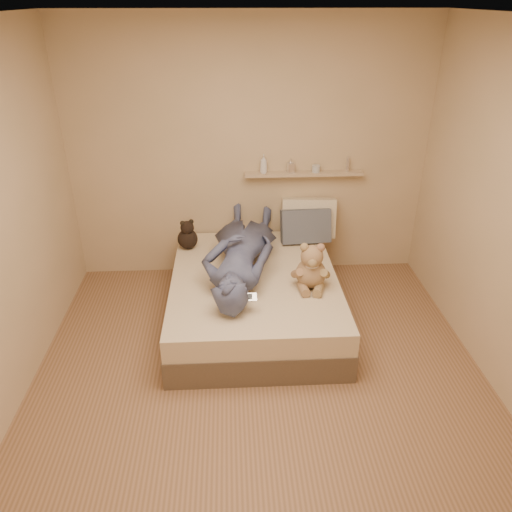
{
  "coord_description": "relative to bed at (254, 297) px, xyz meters",
  "views": [
    {
      "loc": [
        -0.2,
        -2.97,
        2.7
      ],
      "look_at": [
        0.0,
        0.65,
        0.8
      ],
      "focal_mm": 35.0,
      "sensor_mm": 36.0,
      "label": 1
    }
  ],
  "objects": [
    {
      "name": "room",
      "position": [
        0.0,
        -0.93,
        1.08
      ],
      "size": [
        3.8,
        3.8,
        3.8
      ],
      "color": "#8E6649",
      "rests_on": "ground"
    },
    {
      "name": "bed",
      "position": [
        0.0,
        0.0,
        0.0
      ],
      "size": [
        1.5,
        1.9,
        0.45
      ],
      "color": "brown",
      "rests_on": "floor"
    },
    {
      "name": "game_console",
      "position": [
        -0.09,
        -0.57,
        0.36
      ],
      "size": [
        0.16,
        0.07,
        0.05
      ],
      "color": "silver",
      "rests_on": "bed"
    },
    {
      "name": "teddy_bear",
      "position": [
        0.47,
        -0.22,
        0.4
      ],
      "size": [
        0.35,
        0.34,
        0.43
      ],
      "color": "#8E6B4E",
      "rests_on": "bed"
    },
    {
      "name": "dark_plush",
      "position": [
        -0.63,
        0.6,
        0.36
      ],
      "size": [
        0.2,
        0.2,
        0.31
      ],
      "color": "black",
      "rests_on": "bed"
    },
    {
      "name": "pillow_cream",
      "position": [
        0.61,
        0.83,
        0.43
      ],
      "size": [
        0.57,
        0.29,
        0.42
      ],
      "primitive_type": "cube",
      "rotation": [
        -0.21,
        0.0,
        -0.08
      ],
      "color": "beige",
      "rests_on": "bed"
    },
    {
      "name": "pillow_grey",
      "position": [
        0.56,
        0.69,
        0.4
      ],
      "size": [
        0.51,
        0.26,
        0.37
      ],
      "primitive_type": "cube",
      "rotation": [
        -0.28,
        0.0,
        0.06
      ],
      "color": "#575B69",
      "rests_on": "bed"
    },
    {
      "name": "person",
      "position": [
        -0.12,
        0.12,
        0.43
      ],
      "size": [
        0.87,
        1.76,
        0.4
      ],
      "primitive_type": "imported",
      "rotation": [
        0.0,
        0.0,
        2.98
      ],
      "color": "#4D567A",
      "rests_on": "bed"
    },
    {
      "name": "wall_shelf",
      "position": [
        0.55,
        0.91,
        0.88
      ],
      "size": [
        1.2,
        0.12,
        0.03
      ],
      "primitive_type": "cube",
      "color": "tan",
      "rests_on": "wall_back"
    },
    {
      "name": "shelf_bottles",
      "position": [
        0.39,
        0.91,
        0.97
      ],
      "size": [
        0.9,
        0.08,
        0.19
      ],
      "color": "silver",
      "rests_on": "wall_shelf"
    }
  ]
}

